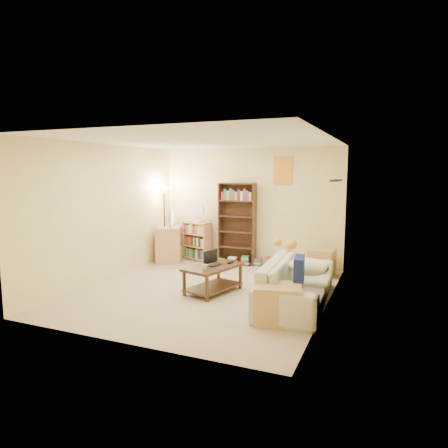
# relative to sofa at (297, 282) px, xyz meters

# --- Properties ---
(room) EXTENTS (4.50, 4.54, 2.52)m
(room) POSITION_rel_sofa_xyz_m (-1.55, 0.03, 1.29)
(room) COLOR tan
(room) RESTS_ON ground
(sofa) EXTENTS (2.36, 1.11, 0.66)m
(sofa) POSITION_rel_sofa_xyz_m (0.00, 0.00, 0.00)
(sofa) COLOR beige
(sofa) RESTS_ON ground
(navy_pillow) EXTENTS (0.19, 0.45, 0.39)m
(navy_pillow) POSITION_rel_sofa_xyz_m (0.13, -0.48, 0.30)
(navy_pillow) COLOR navy
(navy_pillow) RESTS_ON sofa
(cream_blanket) EXTENTS (0.61, 0.44, 0.26)m
(cream_blanket) POSITION_rel_sofa_xyz_m (0.16, 0.06, 0.24)
(cream_blanket) COLOR white
(cream_blanket) RESTS_ON sofa
(tabby_cat) EXTENTS (0.52, 0.21, 0.18)m
(tabby_cat) POSITION_rel_sofa_xyz_m (-0.34, 0.86, 0.42)
(tabby_cat) COLOR orange
(tabby_cat) RESTS_ON sofa
(coffee_table) EXTENTS (0.81, 1.13, 0.45)m
(coffee_table) POSITION_rel_sofa_xyz_m (-1.40, -0.00, -0.03)
(coffee_table) COLOR #402A18
(coffee_table) RESTS_ON ground
(laptop) EXTENTS (0.35, 0.27, 0.02)m
(laptop) POSITION_rel_sofa_xyz_m (-1.34, 0.03, 0.13)
(laptop) COLOR black
(laptop) RESTS_ON coffee_table
(laptop_screen) EXTENTS (0.10, 0.33, 0.23)m
(laptop_screen) POSITION_rel_sofa_xyz_m (-1.48, 0.07, 0.26)
(laptop_screen) COLOR white
(laptop_screen) RESTS_ON laptop
(mug) EXTENTS (0.19, 0.19, 0.09)m
(mug) POSITION_rel_sofa_xyz_m (-1.41, -0.33, 0.17)
(mug) COLOR silver
(mug) RESTS_ON coffee_table
(tv_remote) EXTENTS (0.06, 0.18, 0.02)m
(tv_remote) POSITION_rel_sofa_xyz_m (-1.21, 0.30, 0.13)
(tv_remote) COLOR black
(tv_remote) RESTS_ON coffee_table
(tv_stand) EXTENTS (0.78, 0.88, 0.79)m
(tv_stand) POSITION_rel_sofa_xyz_m (-3.25, 1.71, 0.06)
(tv_stand) COLOR tan
(tv_stand) RESTS_ON ground
(television) EXTENTS (0.70, 0.57, 0.37)m
(television) POSITION_rel_sofa_xyz_m (-3.25, 1.71, 0.64)
(television) COLOR black
(television) RESTS_ON tv_stand
(tall_bookshelf) EXTENTS (0.81, 0.31, 1.76)m
(tall_bookshelf) POSITION_rel_sofa_xyz_m (-1.76, 2.06, 0.60)
(tall_bookshelf) COLOR #492C1C
(tall_bookshelf) RESTS_ON ground
(short_bookshelf) EXTENTS (0.72, 0.46, 0.87)m
(short_bookshelf) POSITION_rel_sofa_xyz_m (-2.73, 2.07, 0.10)
(short_bookshelf) COLOR tan
(short_bookshelf) RESTS_ON ground
(desk_fan) EXTENTS (0.31, 0.17, 0.43)m
(desk_fan) POSITION_rel_sofa_xyz_m (-2.69, 2.03, 0.77)
(desk_fan) COLOR white
(desk_fan) RESTS_ON short_bookshelf
(floor_lamp) EXTENTS (0.28, 0.28, 1.64)m
(floor_lamp) POSITION_rel_sofa_xyz_m (-3.35, 1.69, 0.98)
(floor_lamp) COLOR black
(floor_lamp) RESTS_ON ground
(side_table) EXTENTS (0.49, 0.49, 0.52)m
(side_table) POSITION_rel_sofa_xyz_m (0.10, 1.78, -0.07)
(side_table) COLOR tan
(side_table) RESTS_ON ground
(end_cabinet) EXTENTS (0.71, 0.63, 0.51)m
(end_cabinet) POSITION_rel_sofa_xyz_m (-0.05, -0.89, -0.08)
(end_cabinet) COLOR tan
(end_cabinet) RESTS_ON ground
(book_stacks) EXTENTS (1.19, 0.50, 0.21)m
(book_stacks) POSITION_rel_sofa_xyz_m (-1.52, 1.98, -0.24)
(book_stacks) COLOR red
(book_stacks) RESTS_ON ground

